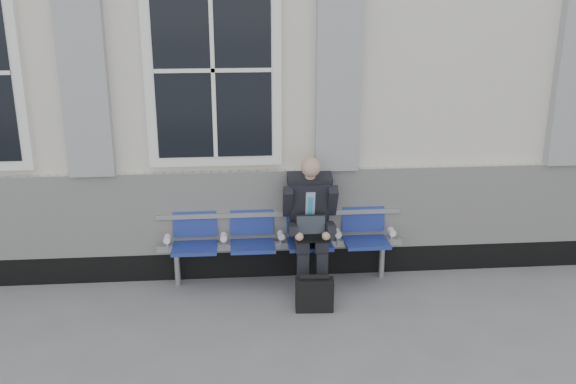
{
  "coord_description": "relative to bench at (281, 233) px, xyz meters",
  "views": [
    {
      "loc": [
        0.55,
        -4.97,
        3.07
      ],
      "look_at": [
        1.05,
        0.9,
        1.14
      ],
      "focal_mm": 40.0,
      "sensor_mm": 36.0,
      "label": 1
    }
  ],
  "objects": [
    {
      "name": "ground",
      "position": [
        -1.0,
        -1.32,
        -0.55
      ],
      "size": [
        70.0,
        70.0,
        0.0
      ],
      "primitive_type": "plane",
      "color": "slate",
      "rests_on": "ground"
    },
    {
      "name": "station_building",
      "position": [
        -1.02,
        2.15,
        1.67
      ],
      "size": [
        14.4,
        4.4,
        4.49
      ],
      "color": "beige",
      "rests_on": "ground"
    },
    {
      "name": "bench",
      "position": [
        0.0,
        0.0,
        0.0
      ],
      "size": [
        2.6,
        0.47,
        0.91
      ],
      "color": "#9EA0A3",
      "rests_on": "ground"
    },
    {
      "name": "businessman",
      "position": [
        0.3,
        -0.13,
        0.21
      ],
      "size": [
        0.56,
        0.75,
        1.4
      ],
      "color": "black",
      "rests_on": "ground"
    },
    {
      "name": "briefcase",
      "position": [
        0.28,
        -0.69,
        -0.38
      ],
      "size": [
        0.38,
        0.18,
        0.38
      ],
      "color": "black",
      "rests_on": "ground"
    }
  ]
}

